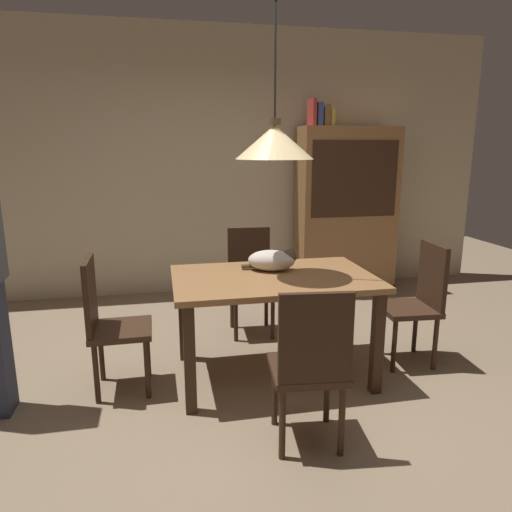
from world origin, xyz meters
TOP-DOWN VIEW (x-y plane):
  - ground at (0.00, 0.00)m, footprint 10.00×10.00m
  - back_wall at (0.00, 2.65)m, footprint 6.40×0.10m
  - dining_table at (0.14, 0.41)m, footprint 1.40×0.90m
  - chair_right_side at (1.27, 0.41)m, footprint 0.43×0.43m
  - chair_near_front at (0.13, -0.47)m, footprint 0.44×0.44m
  - chair_far_back at (0.14, 1.29)m, footprint 0.42×0.42m
  - chair_left_side at (-0.99, 0.41)m, footprint 0.41×0.41m
  - cat_sleeping at (0.17, 0.56)m, footprint 0.41×0.32m
  - pendant_lamp at (0.14, 0.41)m, footprint 0.52×0.52m
  - hutch_bookcase at (1.44, 2.32)m, footprint 1.12×0.45m
  - book_red_tall at (1.01, 2.32)m, footprint 0.04×0.22m
  - book_blue_wide at (1.08, 2.32)m, footprint 0.06×0.24m
  - book_brown_thick at (1.15, 2.32)m, footprint 0.06×0.24m
  - book_yellow_short at (1.22, 2.32)m, footprint 0.04×0.20m

SIDE VIEW (x-z plane):
  - ground at x=0.00m, z-range 0.00..0.00m
  - chair_right_side at x=1.27m, z-range 0.05..0.98m
  - chair_near_front at x=0.13m, z-range 0.05..0.98m
  - chair_far_back at x=0.14m, z-range 0.05..0.98m
  - chair_left_side at x=-0.99m, z-range 0.05..0.98m
  - dining_table at x=0.14m, z-range 0.27..1.02m
  - cat_sleeping at x=0.17m, z-range 0.75..0.90m
  - hutch_bookcase at x=1.44m, z-range -0.04..1.81m
  - back_wall at x=0.00m, z-range 0.00..2.90m
  - pendant_lamp at x=0.14m, z-range 1.01..2.31m
  - book_yellow_short at x=1.22m, z-range 1.85..2.03m
  - book_brown_thick at x=1.15m, z-range 1.85..2.07m
  - book_blue_wide at x=1.08m, z-range 1.85..2.09m
  - book_red_tall at x=1.01m, z-range 1.85..2.13m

